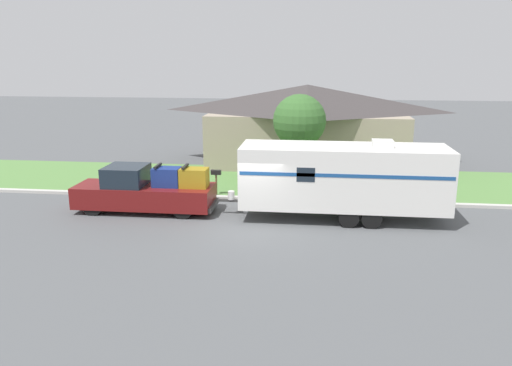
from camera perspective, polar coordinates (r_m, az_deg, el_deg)
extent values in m
plane|color=#515456|center=(19.66, -0.62, -5.02)|extent=(120.00, 120.00, 0.00)
cube|color=beige|center=(23.19, 0.56, -1.80)|extent=(80.00, 0.30, 0.14)
cube|color=#568442|center=(26.71, 1.40, 0.24)|extent=(80.00, 7.00, 0.03)
cube|color=gray|center=(31.47, 5.79, 5.26)|extent=(11.70, 6.76, 3.19)
pyramid|color=#3D3838|center=(31.18, 5.90, 9.64)|extent=(12.64, 7.30, 1.63)
cube|color=#4C3828|center=(28.27, 5.63, 3.12)|extent=(1.00, 0.06, 2.10)
cylinder|color=black|center=(22.04, -18.16, -2.41)|extent=(0.87, 0.28, 0.87)
cylinder|color=black|center=(23.40, -16.60, -1.34)|extent=(0.87, 0.28, 0.87)
cylinder|color=black|center=(20.73, -8.33, -2.87)|extent=(0.87, 0.28, 0.87)
cylinder|color=black|center=(22.17, -7.31, -1.70)|extent=(0.87, 0.28, 0.87)
cube|color=maroon|center=(22.39, -15.84, -1.29)|extent=(3.22, 1.91, 0.91)
cube|color=#19232D|center=(21.96, -14.60, 0.84)|extent=(1.67, 1.75, 0.83)
cube|color=maroon|center=(21.44, -8.55, -1.58)|extent=(2.67, 1.91, 0.91)
cube|color=#333333|center=(21.22, -4.87, -2.58)|extent=(0.12, 1.72, 0.20)
cube|color=navy|center=(21.39, -10.15, 0.68)|extent=(1.15, 0.80, 0.80)
cube|color=black|center=(21.39, -11.15, 1.96)|extent=(0.10, 0.88, 0.08)
cube|color=olive|center=(21.08, -7.09, 0.60)|extent=(1.15, 0.80, 0.80)
cube|color=black|center=(21.06, -8.10, 1.90)|extent=(0.10, 0.88, 0.08)
cylinder|color=black|center=(19.80, 10.57, -3.92)|extent=(0.79, 0.22, 0.79)
cylinder|color=black|center=(21.90, 10.21, -2.13)|extent=(0.79, 0.22, 0.79)
cylinder|color=black|center=(19.88, 13.07, -3.98)|extent=(0.79, 0.22, 0.79)
cylinder|color=black|center=(21.97, 12.47, -2.19)|extent=(0.79, 0.22, 0.79)
cube|color=silver|center=(20.47, 9.92, 0.77)|extent=(8.26, 2.48, 2.46)
cube|color=navy|center=(19.19, 10.15, 0.80)|extent=(8.10, 0.01, 0.14)
cube|color=#383838|center=(21.02, -2.98, -2.00)|extent=(1.04, 0.12, 0.10)
cylinder|color=silver|center=(20.95, -2.85, -1.40)|extent=(0.28, 0.28, 0.36)
cube|color=silver|center=(20.34, 14.28, 4.40)|extent=(0.80, 0.68, 0.28)
cube|color=#19232D|center=(19.15, 5.71, 0.93)|extent=(0.70, 0.01, 0.56)
cylinder|color=brown|center=(23.93, -4.56, -0.23)|extent=(0.09, 0.09, 1.03)
cube|color=black|center=(23.78, -4.59, 1.23)|extent=(0.48, 0.20, 0.22)
cylinder|color=brown|center=(25.64, 4.88, 2.27)|extent=(0.24, 0.24, 2.35)
sphere|color=#38662D|center=(25.28, 4.99, 7.10)|extent=(2.67, 2.67, 2.67)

